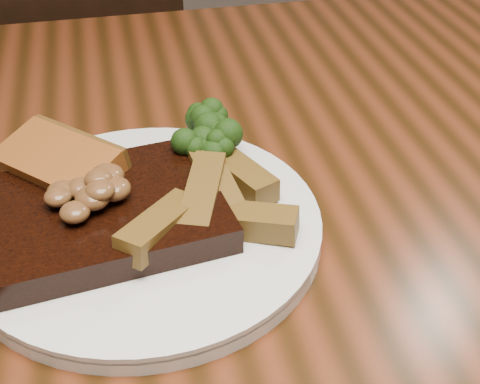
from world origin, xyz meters
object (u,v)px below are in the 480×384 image
at_px(chair_far, 63,144).
at_px(potato_wedges, 213,202).
at_px(dining_table, 226,296).
at_px(garlic_bread, 62,183).
at_px(steak, 104,216).
at_px(plate, 145,229).

xyz_separation_m(chair_far, potato_wedges, (0.16, -0.64, 0.32)).
xyz_separation_m(dining_table, garlic_bread, (-0.13, 0.04, 0.12)).
distance_m(steak, garlic_bread, 0.06).
xyz_separation_m(dining_table, steak, (-0.09, -0.01, 0.12)).
distance_m(dining_table, potato_wedges, 0.12).
height_order(dining_table, garlic_bread, garlic_bread).
distance_m(plate, steak, 0.03).
relative_size(garlic_bread, potato_wedges, 0.81).
relative_size(plate, potato_wedges, 2.26).
bearing_deg(garlic_bread, plate, 4.60).
distance_m(garlic_bread, potato_wedges, 0.13).
distance_m(plate, potato_wedges, 0.06).
bearing_deg(garlic_bread, potato_wedges, 20.43).
xyz_separation_m(plate, steak, (-0.03, -0.00, 0.02)).
height_order(chair_far, potato_wedges, chair_far).
xyz_separation_m(dining_table, plate, (-0.07, -0.01, 0.10)).
height_order(plate, potato_wedges, potato_wedges).
relative_size(dining_table, steak, 9.19).
bearing_deg(garlic_bread, steak, -13.98).
relative_size(dining_table, garlic_bread, 16.39).
distance_m(chair_far, steak, 0.72).
bearing_deg(steak, dining_table, -0.58).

